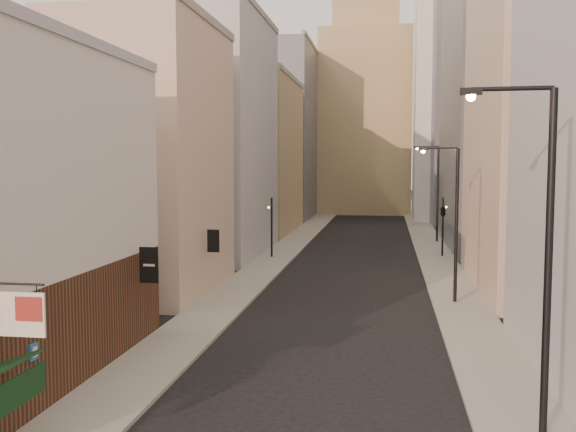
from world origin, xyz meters
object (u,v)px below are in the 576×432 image
object	(u,v)px
traffic_light_right	(443,210)
streetlamp_near	(539,240)
traffic_light_left	(272,216)
clock_tower	(366,101)
streetlamp_far	(435,188)
white_tower	(445,82)
streetlamp_mid	(452,215)

from	to	relation	value
traffic_light_right	streetlamp_near	bearing A→B (deg)	93.69
streetlamp_near	traffic_light_right	bearing A→B (deg)	91.94
streetlamp_near	traffic_light_right	world-z (taller)	streetlamp_near
traffic_light_left	clock_tower	bearing A→B (deg)	-113.60
streetlamp_far	white_tower	bearing A→B (deg)	100.32
clock_tower	streetlamp_mid	xyz separation A→B (m)	(7.03, -66.99, -12.65)
white_tower	streetlamp_near	world-z (taller)	white_tower
streetlamp_near	streetlamp_mid	bearing A→B (deg)	94.62
traffic_light_right	traffic_light_left	bearing A→B (deg)	15.11
clock_tower	streetlamp_mid	bearing A→B (deg)	-84.01
traffic_light_left	traffic_light_right	xyz separation A→B (m)	(13.91, 2.65, 0.40)
clock_tower	traffic_light_left	size ratio (longest dim) A/B	8.98
white_tower	streetlamp_near	xyz separation A→B (m)	(-3.34, -70.52, -12.93)
streetlamp_near	streetlamp_far	world-z (taller)	streetlamp_near
white_tower	traffic_light_left	bearing A→B (deg)	-114.05
white_tower	streetlamp_far	world-z (taller)	white_tower
streetlamp_mid	traffic_light_left	size ratio (longest dim) A/B	1.74
streetlamp_mid	traffic_light_right	xyz separation A→B (m)	(1.02, 17.87, -1.03)
traffic_light_right	white_tower	bearing A→B (deg)	-90.48
streetlamp_mid	traffic_light_left	bearing A→B (deg)	147.78
clock_tower	streetlamp_far	bearing A→B (deg)	-78.22
streetlamp_far	traffic_light_left	bearing A→B (deg)	-120.62
white_tower	streetlamp_near	size ratio (longest dim) A/B	4.17
streetlamp_mid	streetlamp_near	bearing A→B (deg)	-70.41
streetlamp_near	traffic_light_right	size ratio (longest dim) A/B	1.99
clock_tower	white_tower	distance (m)	17.83
streetlamp_near	streetlamp_far	bearing A→B (deg)	91.98
white_tower	traffic_light_left	xyz separation A→B (m)	(-16.85, -37.77, -15.06)
clock_tower	streetlamp_mid	world-z (taller)	clock_tower
streetlamp_far	traffic_light_right	distance (m)	10.27
white_tower	streetlamp_mid	bearing A→B (deg)	-94.28
clock_tower	streetlamp_far	xyz separation A→B (m)	(8.13, -38.96, -12.21)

